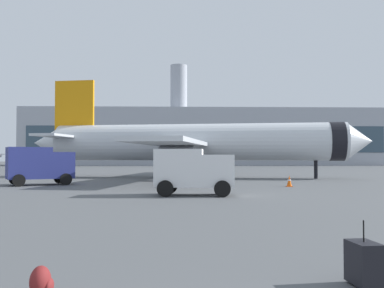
# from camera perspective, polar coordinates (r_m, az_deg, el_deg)

# --- Properties ---
(airplane_at_gate) EXTENTS (35.63, 32.33, 10.50)m
(airplane_at_gate) POSITION_cam_1_polar(r_m,az_deg,el_deg) (44.61, 0.33, 0.19)
(airplane_at_gate) COLOR silver
(airplane_at_gate) RESTS_ON ground
(service_truck) EXTENTS (5.28, 4.18, 2.90)m
(service_truck) POSITION_cam_1_polar(r_m,az_deg,el_deg) (34.96, -19.62, -2.53)
(service_truck) COLOR navy
(service_truck) RESTS_ON ground
(cargo_van) EXTENTS (4.58, 2.70, 2.60)m
(cargo_van) POSITION_cam_1_polar(r_m,az_deg,el_deg) (24.11, 0.21, -3.42)
(cargo_van) COLOR white
(cargo_van) RESTS_ON ground
(safety_cone_near) EXTENTS (0.44, 0.44, 0.83)m
(safety_cone_near) POSITION_cam_1_polar(r_m,az_deg,el_deg) (32.01, 12.82, -4.82)
(safety_cone_near) COLOR #F2590C
(safety_cone_near) RESTS_ON ground
(rolling_suitcase) EXTENTS (0.46, 0.67, 1.10)m
(rolling_suitcase) POSITION_cam_1_polar(r_m,az_deg,el_deg) (7.94, 21.91, -14.48)
(rolling_suitcase) COLOR black
(rolling_suitcase) RESTS_ON ground
(traveller_backpack) EXTENTS (0.36, 0.40, 0.48)m
(traveller_backpack) POSITION_cam_1_polar(r_m,az_deg,el_deg) (7.31, -19.39, -16.92)
(traveller_backpack) COLOR maroon
(traveller_backpack) RESTS_ON ground
(terminal_building) EXTENTS (92.30, 17.22, 26.44)m
(terminal_building) POSITION_cam_1_polar(r_m,az_deg,el_deg) (113.27, 1.71, 0.90)
(terminal_building) COLOR #9EA3AD
(terminal_building) RESTS_ON ground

